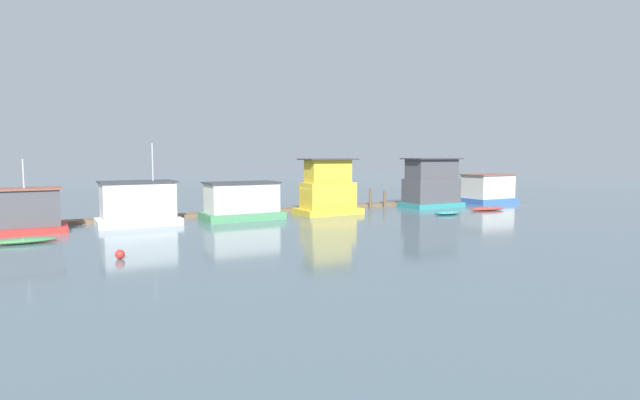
{
  "coord_description": "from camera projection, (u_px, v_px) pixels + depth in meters",
  "views": [
    {
      "loc": [
        -21.92,
        -40.47,
        5.43
      ],
      "look_at": [
        0.0,
        -1.0,
        1.4
      ],
      "focal_mm": 28.0,
      "sensor_mm": 36.0,
      "label": 1
    }
  ],
  "objects": [
    {
      "name": "ground_plane",
      "position": [
        315.0,
        214.0,
        46.32
      ],
      "size": [
        200.0,
        200.0,
        0.0
      ],
      "primitive_type": "plane",
      "color": "slate"
    },
    {
      "name": "dock_walkway",
      "position": [
        298.0,
        209.0,
        49.36
      ],
      "size": [
        59.6,
        1.44,
        0.3
      ],
      "primitive_type": "cube",
      "color": "brown",
      "rests_on": "ground_plane"
    },
    {
      "name": "houseboat_red",
      "position": [
        15.0,
        212.0,
        34.69
      ],
      "size": [
        6.49,
        3.53,
        5.2
      ],
      "color": "red",
      "rests_on": "ground_plane"
    },
    {
      "name": "houseboat_white",
      "position": [
        138.0,
        204.0,
        39.12
      ],
      "size": [
        6.16,
        3.93,
        6.41
      ],
      "color": "white",
      "rests_on": "ground_plane"
    },
    {
      "name": "houseboat_green",
      "position": [
        242.0,
        202.0,
        42.39
      ],
      "size": [
        6.59,
        3.81,
        3.21
      ],
      "color": "#4C9360",
      "rests_on": "ground_plane"
    },
    {
      "name": "houseboat_yellow",
      "position": [
        328.0,
        191.0,
        46.38
      ],
      "size": [
        5.77,
        3.68,
        5.15
      ],
      "color": "gold",
      "rests_on": "ground_plane"
    },
    {
      "name": "houseboat_teal",
      "position": [
        431.0,
        184.0,
        52.74
      ],
      "size": [
        6.25,
        3.7,
        5.16
      ],
      "color": "teal",
      "rests_on": "ground_plane"
    },
    {
      "name": "houseboat_blue",
      "position": [
        488.0,
        189.0,
        57.3
      ],
      "size": [
        5.7,
        3.98,
        3.31
      ],
      "color": "#3866B7",
      "rests_on": "ground_plane"
    },
    {
      "name": "dinghy_green",
      "position": [
        23.0,
        241.0,
        30.8
      ],
      "size": [
        3.8,
        1.24,
        0.37
      ],
      "color": "#47844C",
      "rests_on": "ground_plane"
    },
    {
      "name": "dinghy_teal",
      "position": [
        447.0,
        212.0,
        46.09
      ],
      "size": [
        2.66,
        1.47,
        0.37
      ],
      "color": "teal",
      "rests_on": "ground_plane"
    },
    {
      "name": "dinghy_red",
      "position": [
        487.0,
        209.0,
        49.41
      ],
      "size": [
        4.0,
        1.68,
        0.36
      ],
      "color": "red",
      "rests_on": "ground_plane"
    },
    {
      "name": "mooring_post_far_right",
      "position": [
        336.0,
        203.0,
        50.29
      ],
      "size": [
        0.24,
        0.24,
        1.29
      ],
      "primitive_type": "cylinder",
      "color": "#846B4C",
      "rests_on": "ground_plane"
    },
    {
      "name": "mooring_post_centre",
      "position": [
        385.0,
        199.0,
        53.23
      ],
      "size": [
        0.31,
        0.31,
        1.68
      ],
      "primitive_type": "cylinder",
      "color": "brown",
      "rests_on": "ground_plane"
    },
    {
      "name": "mooring_post_near_left",
      "position": [
        370.0,
        198.0,
        52.32
      ],
      "size": [
        0.29,
        0.29,
        1.97
      ],
      "primitive_type": "cylinder",
      "color": "brown",
      "rests_on": "ground_plane"
    },
    {
      "name": "buoy_red",
      "position": [
        120.0,
        254.0,
        26.24
      ],
      "size": [
        0.5,
        0.5,
        0.5
      ],
      "primitive_type": "sphere",
      "color": "red",
      "rests_on": "ground_plane"
    }
  ]
}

